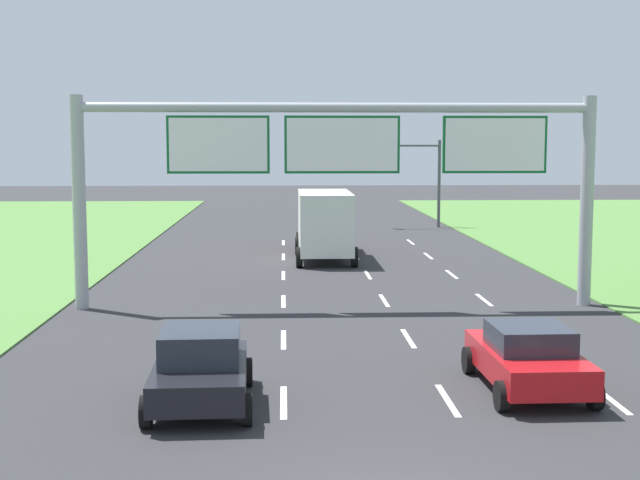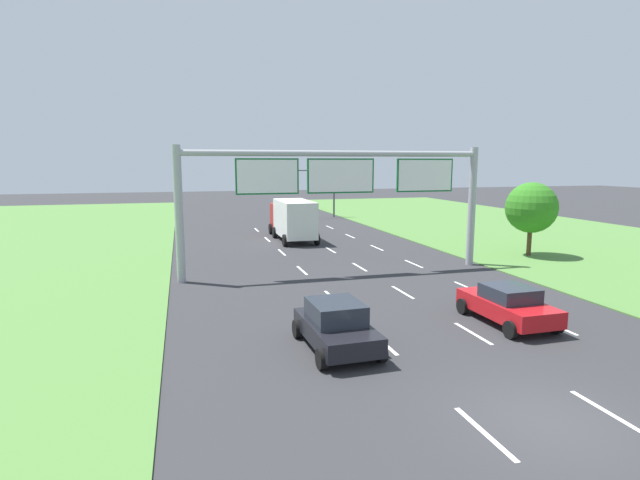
% 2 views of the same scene
% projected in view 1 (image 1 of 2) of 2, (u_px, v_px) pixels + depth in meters
% --- Properties ---
extents(lane_dashes_inner_left, '(0.14, 56.40, 0.01)m').
position_uv_depth(lane_dashes_inner_left, '(284.00, 366.00, 21.83)').
color(lane_dashes_inner_left, white).
rests_on(lane_dashes_inner_left, ground_plane).
extents(lane_dashes_inner_right, '(0.14, 56.40, 0.01)m').
position_uv_depth(lane_dashes_inner_right, '(425.00, 365.00, 21.97)').
color(lane_dashes_inner_right, white).
rests_on(lane_dashes_inner_right, ground_plane).
extents(lane_dashes_slip, '(0.14, 56.40, 0.01)m').
position_uv_depth(lane_dashes_slip, '(565.00, 364.00, 22.12)').
color(lane_dashes_slip, white).
rests_on(lane_dashes_slip, ground_plane).
extents(car_lead_silver, '(2.22, 4.16, 1.48)m').
position_uv_depth(car_lead_silver, '(528.00, 357.00, 19.66)').
color(car_lead_silver, red).
rests_on(car_lead_silver, ground_plane).
extents(car_far_ahead, '(2.27, 4.02, 1.60)m').
position_uv_depth(car_far_ahead, '(201.00, 367.00, 18.58)').
color(car_far_ahead, black).
rests_on(car_far_ahead, ground_plane).
extents(box_truck, '(2.72, 7.82, 3.19)m').
position_uv_depth(box_truck, '(324.00, 222.00, 41.98)').
color(box_truck, '#B21E19').
rests_on(box_truck, ground_plane).
extents(sign_gantry, '(17.24, 0.44, 7.00)m').
position_uv_depth(sign_gantry, '(342.00, 158.00, 29.22)').
color(sign_gantry, '#9EA0A5').
rests_on(sign_gantry, ground_plane).
extents(traffic_light_mast, '(4.76, 0.49, 5.60)m').
position_uv_depth(traffic_light_mast, '(409.00, 167.00, 56.97)').
color(traffic_light_mast, '#47494F').
rests_on(traffic_light_mast, ground_plane).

